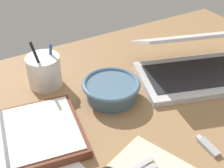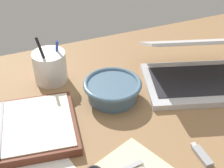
{
  "view_description": "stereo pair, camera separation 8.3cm",
  "coord_description": "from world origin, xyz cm",
  "px_view_note": "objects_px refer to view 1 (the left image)",
  "views": [
    {
      "loc": [
        -35.65,
        -48.43,
        57.18
      ],
      "look_at": [
        -2.14,
        10.36,
        9.0
      ],
      "focal_mm": 50.0,
      "sensor_mm": 36.0,
      "label": 1
    },
    {
      "loc": [
        -28.2,
        -52.09,
        57.18
      ],
      "look_at": [
        -2.14,
        10.36,
        9.0
      ],
      "focal_mm": 50.0,
      "sensor_mm": 36.0,
      "label": 2
    }
  ],
  "objects_px": {
    "pen_cup": "(44,71)",
    "planner": "(5,141)",
    "laptop": "(193,63)",
    "bowl": "(111,89)"
  },
  "relations": [
    {
      "from": "pen_cup",
      "to": "planner",
      "type": "xyz_separation_m",
      "value": [
        -0.17,
        -0.19,
        -0.03
      ]
    },
    {
      "from": "pen_cup",
      "to": "planner",
      "type": "relative_size",
      "value": 0.41
    },
    {
      "from": "laptop",
      "to": "bowl",
      "type": "relative_size",
      "value": 2.43
    },
    {
      "from": "laptop",
      "to": "pen_cup",
      "type": "distance_m",
      "value": 0.45
    },
    {
      "from": "laptop",
      "to": "bowl",
      "type": "bearing_deg",
      "value": -167.3
    },
    {
      "from": "laptop",
      "to": "planner",
      "type": "height_order",
      "value": "laptop"
    },
    {
      "from": "laptop",
      "to": "bowl",
      "type": "xyz_separation_m",
      "value": [
        -0.28,
        0.02,
        -0.02
      ]
    },
    {
      "from": "bowl",
      "to": "pen_cup",
      "type": "xyz_separation_m",
      "value": [
        -0.14,
        0.16,
        0.02
      ]
    },
    {
      "from": "bowl",
      "to": "planner",
      "type": "distance_m",
      "value": 0.31
    },
    {
      "from": "planner",
      "to": "laptop",
      "type": "bearing_deg",
      "value": 9.91
    }
  ]
}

